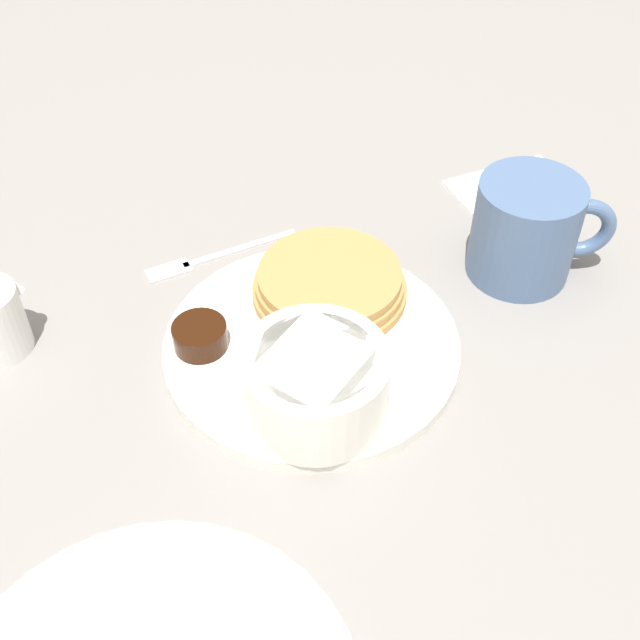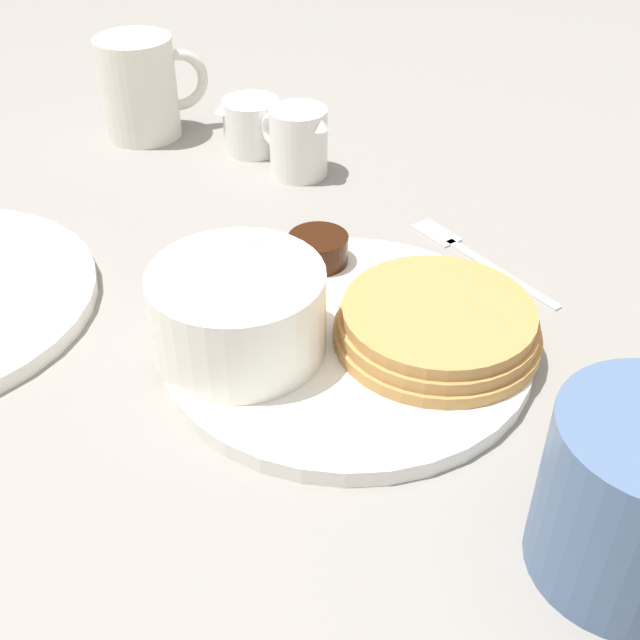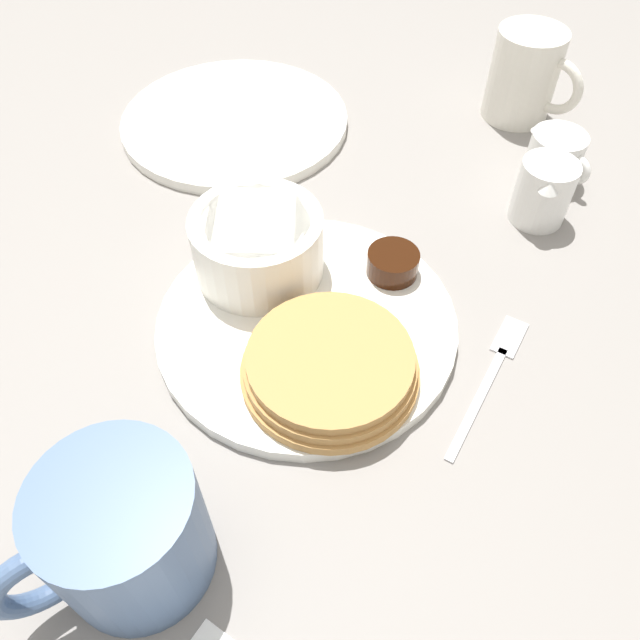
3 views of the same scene
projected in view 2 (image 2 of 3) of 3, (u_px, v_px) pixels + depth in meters
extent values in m
plane|color=gray|center=(346.00, 348.00, 0.55)|extent=(4.00, 4.00, 0.00)
cylinder|color=white|center=(346.00, 341.00, 0.55)|extent=(0.25, 0.25, 0.01)
cylinder|color=#B78447|center=(436.00, 334.00, 0.54)|extent=(0.14, 0.14, 0.01)
cylinder|color=#B78447|center=(437.00, 324.00, 0.53)|extent=(0.13, 0.13, 0.01)
cylinder|color=#B78447|center=(439.00, 313.00, 0.53)|extent=(0.13, 0.13, 0.01)
cylinder|color=white|center=(238.00, 312.00, 0.51)|extent=(0.11, 0.11, 0.06)
cylinder|color=white|center=(236.00, 279.00, 0.50)|extent=(0.09, 0.09, 0.01)
cylinder|color=black|center=(318.00, 249.00, 0.61)|extent=(0.05, 0.05, 0.02)
cylinder|color=white|center=(206.00, 325.00, 0.53)|extent=(0.04, 0.04, 0.02)
sphere|color=white|center=(204.00, 304.00, 0.52)|extent=(0.02, 0.02, 0.02)
cylinder|color=slate|center=(639.00, 499.00, 0.38)|extent=(0.10, 0.10, 0.10)
cylinder|color=white|center=(299.00, 142.00, 0.74)|extent=(0.05, 0.05, 0.06)
torus|color=white|center=(275.00, 131.00, 0.76)|extent=(0.04, 0.01, 0.04)
cone|color=white|center=(319.00, 122.00, 0.72)|extent=(0.02, 0.02, 0.01)
cylinder|color=white|center=(252.00, 126.00, 0.79)|extent=(0.06, 0.06, 0.05)
torus|color=white|center=(282.00, 121.00, 0.79)|extent=(0.02, 0.03, 0.03)
cone|color=white|center=(225.00, 106.00, 0.77)|extent=(0.02, 0.02, 0.01)
cube|color=silver|center=(500.00, 272.00, 0.62)|extent=(0.12, 0.02, 0.00)
cube|color=silver|center=(436.00, 232.00, 0.67)|extent=(0.04, 0.03, 0.00)
cylinder|color=silver|center=(139.00, 88.00, 0.80)|extent=(0.08, 0.08, 0.10)
torus|color=silver|center=(178.00, 80.00, 0.82)|extent=(0.03, 0.06, 0.06)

